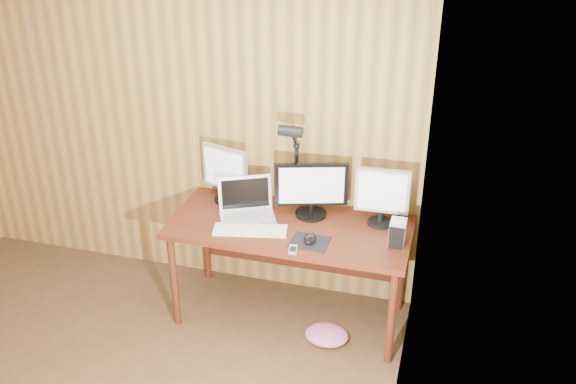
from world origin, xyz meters
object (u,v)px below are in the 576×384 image
at_px(laptop, 247,208).
at_px(desk_lamp, 293,153).
at_px(keyboard, 250,230).
at_px(desk, 293,235).
at_px(speaker, 395,209).
at_px(phone, 293,250).
at_px(monitor_right, 382,195).
at_px(mouse, 310,239).
at_px(monitor_center, 311,189).
at_px(hard_drive, 398,233).
at_px(monitor_left, 225,173).

xyz_separation_m(laptop, desk_lamp, (0.27, 0.19, 0.36)).
relative_size(laptop, keyboard, 0.90).
xyz_separation_m(desk, laptop, (-0.31, -0.04, 0.19)).
xyz_separation_m(desk, speaker, (0.66, 0.22, 0.19)).
xyz_separation_m(laptop, phone, (0.41, -0.33, -0.06)).
height_order(monitor_right, mouse, monitor_right).
bearing_deg(desk, monitor_center, 41.29).
height_order(monitor_center, desk_lamp, desk_lamp).
distance_m(monitor_center, hard_drive, 0.65).
relative_size(monitor_right, speaker, 3.15).
distance_m(monitor_right, phone, 0.70).
bearing_deg(mouse, monitor_left, 148.93).
bearing_deg(desk, desk_lamp, 104.68).
xyz_separation_m(monitor_right, laptop, (-0.89, -0.14, -0.15)).
bearing_deg(monitor_left, desk, 2.33).
relative_size(desk, laptop, 3.57).
bearing_deg(monitor_left, monitor_right, 14.84).
bearing_deg(speaker, desk, -161.86).
xyz_separation_m(mouse, speaker, (0.48, 0.47, 0.04)).
relative_size(monitor_right, laptop, 0.90).
bearing_deg(keyboard, phone, -35.92).
distance_m(monitor_right, mouse, 0.56).
bearing_deg(monitor_center, laptop, -179.48).
bearing_deg(keyboard, laptop, 102.79).
relative_size(hard_drive, desk_lamp, 0.23).
distance_m(monitor_center, keyboard, 0.49).
bearing_deg(monitor_right, mouse, -140.74).
bearing_deg(monitor_center, phone, -107.06).
bearing_deg(keyboard, monitor_center, 31.94).
height_order(monitor_center, monitor_left, monitor_left).
distance_m(desk, hard_drive, 0.75).
bearing_deg(monitor_left, laptop, -22.70).
bearing_deg(monitor_left, desk_lamp, 18.62).
bearing_deg(phone, keyboard, 145.42).
relative_size(monitor_right, mouse, 3.42).
relative_size(laptop, hard_drive, 2.86).
bearing_deg(monitor_right, desk, -172.56).
bearing_deg(speaker, desk_lamp, -174.69).
bearing_deg(mouse, monitor_center, 100.26).
distance_m(hard_drive, desk_lamp, 0.87).
bearing_deg(hard_drive, monitor_left, 168.61).
xyz_separation_m(desk, monitor_right, (0.57, 0.10, 0.34)).
xyz_separation_m(desk, keyboard, (-0.23, -0.23, 0.13)).
height_order(desk, hard_drive, hard_drive).
height_order(keyboard, phone, keyboard).
bearing_deg(phone, mouse, 47.14).
xyz_separation_m(phone, desk_lamp, (-0.14, 0.52, 0.42)).
relative_size(mouse, hard_drive, 0.75).
distance_m(monitor_right, speaker, 0.21).
height_order(monitor_right, phone, monitor_right).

